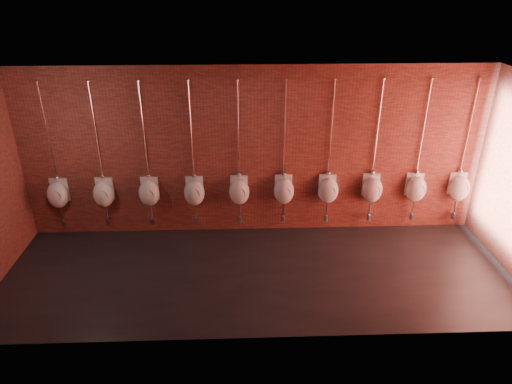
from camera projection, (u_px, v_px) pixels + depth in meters
ground at (257, 274)px, 7.72m from camera, size 8.50×8.50×0.00m
room_shell at (257, 164)px, 6.84m from camera, size 8.54×3.04×3.22m
urinal_0 at (58, 194)px, 8.43m from camera, size 0.41×0.36×2.72m
urinal_1 at (104, 193)px, 8.46m from camera, size 0.41×0.36×2.72m
urinal_2 at (149, 192)px, 8.48m from camera, size 0.41×0.36×2.72m
urinal_3 at (194, 192)px, 8.51m from camera, size 0.41×0.36×2.72m
urinal_4 at (239, 191)px, 8.54m from camera, size 0.41×0.36×2.72m
urinal_5 at (284, 190)px, 8.57m from camera, size 0.41×0.36×2.72m
urinal_6 at (328, 190)px, 8.60m from camera, size 0.41×0.36×2.72m
urinal_7 at (372, 189)px, 8.62m from camera, size 0.41×0.36×2.72m
urinal_8 at (416, 188)px, 8.65m from camera, size 0.41×0.36×2.72m
urinal_9 at (459, 187)px, 8.68m from camera, size 0.41×0.36×2.72m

